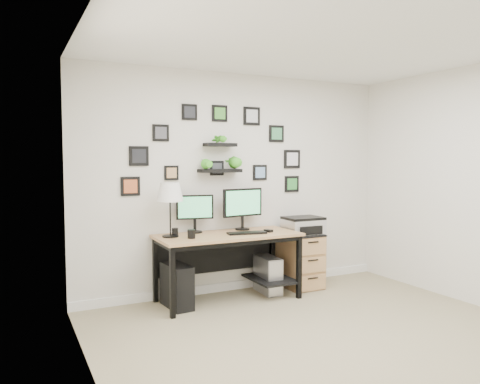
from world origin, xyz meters
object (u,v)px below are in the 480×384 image
table_lamp (170,194)px  pc_tower_grey (268,275)px  monitor_right (243,205)px  mug (191,234)px  desk (230,244)px  file_cabinet (301,260)px  pc_tower_black (177,286)px  monitor_left (195,211)px  printer (303,225)px

table_lamp → pc_tower_grey: table_lamp is taller
monitor_right → mug: bearing=-159.0°
desk → file_cabinet: desk is taller
table_lamp → pc_tower_black: size_ratio=1.26×
pc_tower_black → desk: bearing=-3.1°
monitor_right → monitor_left: bearing=175.6°
mug → pc_tower_black: size_ratio=0.20×
table_lamp → monitor_left: bearing=23.5°
mug → file_cabinet: 1.58m
monitor_left → pc_tower_grey: bearing=-12.4°
table_lamp → monitor_right: bearing=6.3°
monitor_left → pc_tower_black: size_ratio=0.94×
monitor_right → mug: (-0.75, -0.29, -0.24)m
monitor_right → printer: 0.82m
monitor_left → table_lamp: size_ratio=0.74×
mug → pc_tower_grey: (1.02, 0.15, -0.58)m
pc_tower_black → file_cabinet: file_cabinet is taller
monitor_right → file_cabinet: 1.04m
monitor_right → file_cabinet: size_ratio=0.79×
file_cabinet → printer: printer is taller
pc_tower_black → printer: (1.65, 0.05, 0.54)m
pc_tower_grey → printer: printer is taller
table_lamp → pc_tower_grey: size_ratio=1.30×
monitor_left → pc_tower_grey: size_ratio=0.97×
desk → monitor_left: 0.54m
monitor_left → monitor_right: (0.58, -0.04, 0.04)m
printer → table_lamp: bearing=178.9°
monitor_right → desk: bearing=-147.1°
desk → pc_tower_grey: 0.66m
monitor_right → table_lamp: size_ratio=0.90×
mug → monitor_left: bearing=63.2°
pc_tower_black → file_cabinet: (1.63, 0.08, 0.10)m
monitor_left → desk: bearing=-31.6°
pc_tower_grey → file_cabinet: 0.50m
pc_tower_grey → file_cabinet: bearing=4.5°
desk → pc_tower_grey: bearing=2.2°
file_cabinet → printer: bearing=-63.7°
desk → table_lamp: 0.90m
desk → mug: 0.55m
monitor_left → pc_tower_black: (-0.30, -0.23, -0.77)m
file_cabinet → printer: (0.01, -0.03, 0.44)m
mug → printer: bearing=5.9°
mug → file_cabinet: mug is taller
monitor_left → pc_tower_black: 0.86m
printer → monitor_left: bearing=172.5°
printer → pc_tower_black: bearing=-178.3°
file_cabinet → monitor_right: bearing=172.2°
pc_tower_black → pc_tower_grey: bearing=-3.0°
monitor_left → file_cabinet: 1.50m
pc_tower_grey → table_lamp: bearing=178.1°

